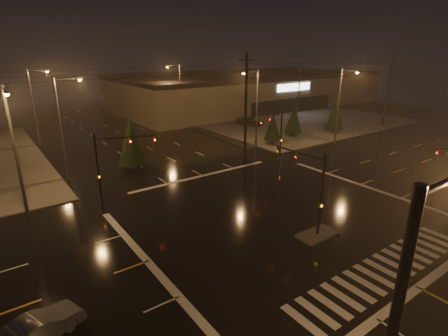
# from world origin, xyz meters

# --- Properties ---
(ground) EXTENTS (140.00, 140.00, 0.00)m
(ground) POSITION_xyz_m (0.00, 0.00, 0.00)
(ground) COLOR black
(ground) RESTS_ON ground
(sidewalk_ne) EXTENTS (36.00, 36.00, 0.12)m
(sidewalk_ne) POSITION_xyz_m (30.00, 30.00, 0.06)
(sidewalk_ne) COLOR #4A4742
(sidewalk_ne) RESTS_ON ground
(median_island) EXTENTS (3.00, 1.60, 0.15)m
(median_island) POSITION_xyz_m (0.00, -4.00, 0.07)
(median_island) COLOR #4A4742
(median_island) RESTS_ON ground
(crosswalk) EXTENTS (15.00, 2.60, 0.01)m
(crosswalk) POSITION_xyz_m (0.00, -9.00, 0.01)
(crosswalk) COLOR beige
(crosswalk) RESTS_ON ground
(stop_bar_near) EXTENTS (16.00, 0.50, 0.01)m
(stop_bar_near) POSITION_xyz_m (0.00, -11.00, 0.01)
(stop_bar_near) COLOR beige
(stop_bar_near) RESTS_ON ground
(stop_bar_far) EXTENTS (16.00, 0.50, 0.01)m
(stop_bar_far) POSITION_xyz_m (0.00, 11.00, 0.01)
(stop_bar_far) COLOR beige
(stop_bar_far) RESTS_ON ground
(parking_lot) EXTENTS (50.00, 24.00, 0.08)m
(parking_lot) POSITION_xyz_m (35.00, 28.00, 0.04)
(parking_lot) COLOR black
(parking_lot) RESTS_ON ground
(retail_building) EXTENTS (60.20, 28.30, 7.20)m
(retail_building) POSITION_xyz_m (35.00, 45.99, 3.84)
(retail_building) COLOR brown
(retail_building) RESTS_ON ground
(signal_mast_median) EXTENTS (0.25, 4.59, 6.00)m
(signal_mast_median) POSITION_xyz_m (0.00, -3.07, 3.75)
(signal_mast_median) COLOR black
(signal_mast_median) RESTS_ON ground
(signal_mast_ne) EXTENTS (4.84, 1.86, 6.00)m
(signal_mast_ne) POSITION_xyz_m (9.50, 10.14, 3.79)
(signal_mast_ne) COLOR black
(signal_mast_ne) RESTS_ON ground
(signal_mast_nw) EXTENTS (4.84, 1.86, 6.00)m
(signal_mast_nw) POSITION_xyz_m (-9.50, 10.14, 3.79)
(signal_mast_nw) COLOR black
(signal_mast_nw) RESTS_ON ground
(streetlight_1) EXTENTS (2.77, 0.32, 10.00)m
(streetlight_1) POSITION_xyz_m (-11.18, 18.00, 5.80)
(streetlight_1) COLOR #38383A
(streetlight_1) RESTS_ON ground
(streetlight_2) EXTENTS (2.77, 0.32, 10.00)m
(streetlight_2) POSITION_xyz_m (-11.18, 34.00, 5.80)
(streetlight_2) COLOR #38383A
(streetlight_2) RESTS_ON ground
(streetlight_3) EXTENTS (2.77, 0.32, 10.00)m
(streetlight_3) POSITION_xyz_m (11.18, 16.00, 5.80)
(streetlight_3) COLOR #38383A
(streetlight_3) RESTS_ON ground
(streetlight_4) EXTENTS (2.77, 0.32, 10.00)m
(streetlight_4) POSITION_xyz_m (11.18, 36.00, 5.80)
(streetlight_4) COLOR #38383A
(streetlight_4) RESTS_ON ground
(streetlight_5) EXTENTS (0.32, 2.77, 10.00)m
(streetlight_5) POSITION_xyz_m (-16.00, 11.18, 5.80)
(streetlight_5) COLOR #38383A
(streetlight_5) RESTS_ON ground
(streetlight_6) EXTENTS (0.32, 2.77, 10.00)m
(streetlight_6) POSITION_xyz_m (22.00, 11.18, 5.80)
(streetlight_6) COLOR #38383A
(streetlight_6) RESTS_ON ground
(utility_pole_1) EXTENTS (2.20, 0.32, 12.00)m
(utility_pole_1) POSITION_xyz_m (8.00, 14.00, 6.13)
(utility_pole_1) COLOR black
(utility_pole_1) RESTS_ON ground
(utility_pole_2) EXTENTS (2.20, 0.32, 12.00)m
(utility_pole_2) POSITION_xyz_m (38.00, 14.00, 6.13)
(utility_pole_2) COLOR black
(utility_pole_2) RESTS_ON ground
(conifer_0) EXTENTS (2.32, 2.32, 4.33)m
(conifer_0) POSITION_xyz_m (14.40, 15.99, 2.51)
(conifer_0) COLOR black
(conifer_0) RESTS_ON ground
(conifer_1) EXTENTS (2.57, 2.57, 4.71)m
(conifer_1) POSITION_xyz_m (19.95, 17.46, 2.70)
(conifer_1) COLOR black
(conifer_1) RESTS_ON ground
(conifer_2) EXTENTS (2.66, 2.66, 4.85)m
(conifer_2) POSITION_xyz_m (27.23, 15.70, 2.78)
(conifer_2) COLOR black
(conifer_2) RESTS_ON ground
(conifer_3) EXTENTS (3.05, 3.05, 5.46)m
(conifer_3) POSITION_xyz_m (-5.01, 17.10, 3.08)
(conifer_3) COLOR black
(conifer_3) RESTS_ON ground
(car_parked) EXTENTS (3.33, 5.15, 1.63)m
(car_parked) POSITION_xyz_m (19.83, 27.35, 0.82)
(car_parked) COLOR black
(car_parked) RESTS_ON ground
(car_crossing) EXTENTS (4.21, 2.62, 1.31)m
(car_crossing) POSITION_xyz_m (-17.49, -2.98, 0.65)
(car_crossing) COLOR #5A5F62
(car_crossing) RESTS_ON ground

